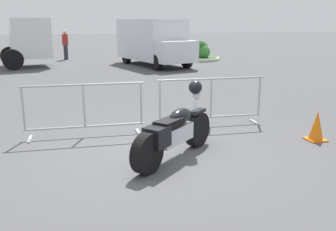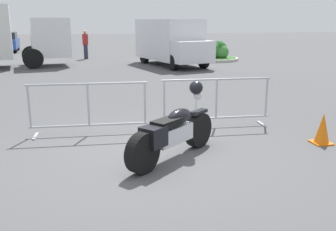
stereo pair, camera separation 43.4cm
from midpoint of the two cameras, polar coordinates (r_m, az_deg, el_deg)
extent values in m
plane|color=#4C4C4F|center=(6.59, -4.33, -5.89)|extent=(120.00, 120.00, 0.00)
cylinder|color=black|center=(6.90, 2.68, -2.13)|extent=(0.61, 0.55, 0.64)
cylinder|color=black|center=(5.69, -5.39, -5.82)|extent=(0.61, 0.55, 0.64)
cube|color=silver|center=(6.25, -0.96, -2.93)|extent=(0.80, 0.73, 0.28)
ellipsoid|color=black|center=(6.32, -0.05, -0.10)|extent=(0.60, 0.56, 0.26)
cube|color=black|center=(6.04, -1.93, -1.18)|extent=(0.58, 0.55, 0.12)
cube|color=black|center=(5.82, -3.86, -3.26)|extent=(0.48, 0.48, 0.32)
cube|color=black|center=(6.82, 2.72, 0.61)|extent=(0.40, 0.37, 0.06)
cylinder|color=silver|center=(6.70, 2.29, 1.57)|extent=(0.06, 0.06, 0.45)
sphere|color=silver|center=(6.71, 2.53, 3.10)|extent=(0.16, 0.16, 0.16)
sphere|color=black|center=(6.64, 2.32, 4.30)|extent=(0.24, 0.24, 0.24)
cylinder|color=#9EA0A5|center=(7.55, -14.48, 4.55)|extent=(2.38, 0.19, 0.04)
cylinder|color=#9EA0A5|center=(7.73, -14.09, -1.67)|extent=(2.38, 0.19, 0.04)
cylinder|color=#9EA0A5|center=(7.75, -22.72, 0.92)|extent=(0.05, 0.05, 0.85)
cylinder|color=#9EA0A5|center=(7.63, -14.28, 1.40)|extent=(0.05, 0.05, 0.85)
cylinder|color=#9EA0A5|center=(7.68, -5.75, 1.86)|extent=(0.05, 0.05, 0.85)
cube|color=#9EA0A5|center=(7.89, -21.80, -3.37)|extent=(0.09, 0.44, 0.03)
cube|color=#9EA0A5|center=(7.83, -6.15, -2.53)|extent=(0.09, 0.44, 0.03)
cylinder|color=#9EA0A5|center=(8.10, 5.13, 5.58)|extent=(2.38, 0.19, 0.04)
cylinder|color=#9EA0A5|center=(8.27, 5.00, -0.25)|extent=(2.38, 0.19, 0.04)
cylinder|color=#9EA0A5|center=(7.90, -2.84, 2.27)|extent=(0.05, 0.05, 0.85)
cylinder|color=#9EA0A5|center=(8.17, 5.06, 2.64)|extent=(0.05, 0.05, 0.85)
cylinder|color=#9EA0A5|center=(8.59, 12.34, 2.93)|extent=(0.05, 0.05, 0.85)
cube|color=#9EA0A5|center=(8.06, -2.30, -1.95)|extent=(0.09, 0.44, 0.03)
cube|color=#9EA0A5|center=(8.69, 11.71, -1.03)|extent=(0.09, 0.44, 0.03)
cube|color=silver|center=(20.08, -20.91, 11.02)|extent=(2.13, 2.45, 1.90)
cylinder|color=black|center=(21.04, -23.46, 8.29)|extent=(0.99, 0.43, 0.96)
cylinder|color=black|center=(19.12, -23.18, 7.82)|extent=(0.99, 0.43, 0.96)
cube|color=silver|center=(19.68, -3.29, 11.51)|extent=(2.98, 4.48, 2.00)
cube|color=silver|center=(17.55, 0.62, 9.66)|extent=(2.07, 1.36, 1.00)
cylinder|color=black|center=(18.38, 2.20, 8.36)|extent=(0.42, 0.76, 0.72)
cylinder|color=black|center=(17.52, -2.44, 8.06)|extent=(0.42, 0.76, 0.72)
cylinder|color=black|center=(21.20, -2.77, 9.15)|extent=(0.42, 0.76, 0.72)
cylinder|color=black|center=(20.46, -6.95, 8.87)|extent=(0.42, 0.76, 0.72)
cylinder|color=#262838|center=(23.23, -15.83, 9.25)|extent=(0.34, 0.34, 0.85)
cylinder|color=maroon|center=(23.18, -15.95, 11.05)|extent=(0.48, 0.48, 0.62)
sphere|color=tan|center=(23.17, -16.03, 12.09)|extent=(0.22, 0.22, 0.22)
cylinder|color=#ADA89E|center=(22.33, 3.01, 8.66)|extent=(3.30, 3.30, 0.14)
cylinder|color=#38662D|center=(22.33, 3.01, 8.87)|extent=(3.04, 3.04, 0.02)
sphere|color=#286023|center=(22.05, 2.13, 9.73)|extent=(0.86, 0.86, 0.86)
sphere|color=#3D7A38|center=(22.05, 4.79, 9.65)|extent=(0.82, 0.82, 0.82)
sphere|color=#1E511E|center=(22.22, 4.29, 9.95)|extent=(1.05, 1.05, 1.05)
sphere|color=#33702D|center=(22.05, 3.46, 9.89)|extent=(1.02, 1.02, 1.02)
cube|color=orange|center=(7.77, 20.07, -3.47)|extent=(0.34, 0.34, 0.03)
cone|color=orange|center=(7.69, 20.25, -1.37)|extent=(0.28, 0.28, 0.56)
camera|label=1|loc=(0.22, -91.90, -0.49)|focal=40.00mm
camera|label=2|loc=(0.22, 88.10, 0.49)|focal=40.00mm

